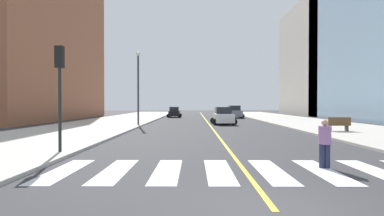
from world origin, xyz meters
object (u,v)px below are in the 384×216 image
object	(u,v)px
car_black_second	(174,112)
pedestrian_crossing	(325,141)
car_white_third	(223,116)
park_bench	(339,124)
street_lamp	(138,82)
car_gray_nearest	(234,112)
traffic_light_far_corner	(60,78)

from	to	relation	value
car_black_second	pedestrian_crossing	size ratio (longest dim) A/B	2.36
car_white_third	park_bench	size ratio (longest dim) A/B	2.50
car_white_third	pedestrian_crossing	xyz separation A→B (m)	(1.37, -24.10, 0.04)
car_white_third	street_lamp	bearing A→B (deg)	14.01
pedestrian_crossing	car_gray_nearest	bearing A→B (deg)	-84.87
car_black_second	park_bench	xyz separation A→B (m)	(15.17, -29.01, -0.18)
car_black_second	car_white_third	bearing A→B (deg)	-70.45
car_white_third	traffic_light_far_corner	world-z (taller)	traffic_light_far_corner
car_white_third	pedestrian_crossing	bearing A→B (deg)	91.80
street_lamp	car_black_second	bearing A→B (deg)	83.20
pedestrian_crossing	street_lamp	size ratio (longest dim) A/B	0.23
traffic_light_far_corner	pedestrian_crossing	size ratio (longest dim) A/B	2.73
car_white_third	car_gray_nearest	bearing A→B (deg)	-103.50
car_white_third	traffic_light_far_corner	distance (m)	23.44
car_white_third	street_lamp	distance (m)	10.41
car_gray_nearest	traffic_light_far_corner	size ratio (longest dim) A/B	0.97
car_white_third	park_bench	world-z (taller)	car_white_third
traffic_light_far_corner	park_bench	size ratio (longest dim) A/B	2.67
street_lamp	traffic_light_far_corner	bearing A→B (deg)	-90.51
car_gray_nearest	car_white_third	world-z (taller)	car_gray_nearest
park_bench	street_lamp	world-z (taller)	street_lamp
car_black_second	pedestrian_crossing	world-z (taller)	car_black_second
car_black_second	street_lamp	xyz separation A→B (m)	(-2.52, -21.13, 3.85)
car_gray_nearest	car_white_third	xyz separation A→B (m)	(-3.47, -16.25, -0.04)
car_gray_nearest	car_white_third	distance (m)	16.62
street_lamp	car_white_third	bearing A→B (deg)	15.45
car_white_third	pedestrian_crossing	size ratio (longest dim) A/B	2.56
traffic_light_far_corner	pedestrian_crossing	xyz separation A→B (m)	(10.88, -2.83, -2.57)
traffic_light_far_corner	car_white_third	bearing A→B (deg)	65.90
car_black_second	park_bench	size ratio (longest dim) A/B	2.30
car_white_third	street_lamp	xyz separation A→B (m)	(-9.34, -2.58, 3.78)
car_gray_nearest	street_lamp	world-z (taller)	street_lamp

